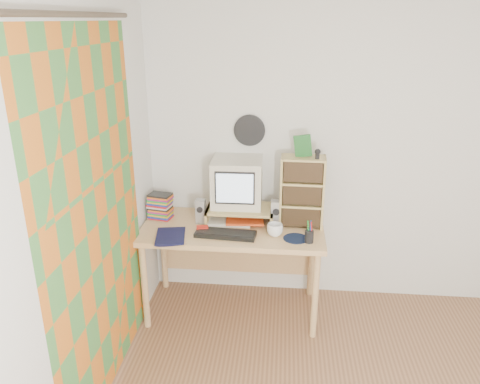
% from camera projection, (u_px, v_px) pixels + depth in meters
% --- Properties ---
extents(back_wall, '(3.50, 0.00, 3.50)m').
position_uv_depth(back_wall, '(367.00, 155.00, 3.69)').
color(back_wall, silver).
rests_on(back_wall, floor).
extents(left_wall, '(0.00, 3.50, 3.50)m').
position_uv_depth(left_wall, '(49.00, 245.00, 2.22)').
color(left_wall, silver).
rests_on(left_wall, floor).
extents(curtain, '(0.00, 2.20, 2.20)m').
position_uv_depth(curtain, '(98.00, 223.00, 2.70)').
color(curtain, '#CA671C').
rests_on(curtain, left_wall).
extents(wall_disc, '(0.25, 0.02, 0.25)m').
position_uv_depth(wall_disc, '(249.00, 130.00, 3.70)').
color(wall_disc, black).
rests_on(wall_disc, back_wall).
extents(desk, '(1.40, 0.70, 0.75)m').
position_uv_depth(desk, '(233.00, 239.00, 3.72)').
color(desk, '#DCB876').
rests_on(desk, floor).
extents(monitor_riser, '(0.52, 0.30, 0.12)m').
position_uv_depth(monitor_riser, '(240.00, 211.00, 3.67)').
color(monitor_riser, tan).
rests_on(monitor_riser, desk).
extents(crt_monitor, '(0.39, 0.39, 0.37)m').
position_uv_depth(crt_monitor, '(237.00, 183.00, 3.65)').
color(crt_monitor, beige).
rests_on(crt_monitor, monitor_riser).
extents(speaker_left, '(0.07, 0.07, 0.19)m').
position_uv_depth(speaker_left, '(201.00, 211.00, 3.66)').
color(speaker_left, '#A8A9AD').
rests_on(speaker_left, desk).
extents(speaker_right, '(0.08, 0.08, 0.21)m').
position_uv_depth(speaker_right, '(276.00, 214.00, 3.59)').
color(speaker_right, '#A8A9AD').
rests_on(speaker_right, desk).
extents(keyboard, '(0.46, 0.19, 0.03)m').
position_uv_depth(keyboard, '(225.00, 234.00, 3.45)').
color(keyboard, black).
rests_on(keyboard, desk).
extents(dvd_stack, '(0.19, 0.16, 0.25)m').
position_uv_depth(dvd_stack, '(160.00, 204.00, 3.73)').
color(dvd_stack, brown).
rests_on(dvd_stack, desk).
extents(cd_rack, '(0.34, 0.19, 0.55)m').
position_uv_depth(cd_rack, '(302.00, 192.00, 3.55)').
color(cd_rack, tan).
rests_on(cd_rack, desk).
extents(mug, '(0.13, 0.13, 0.09)m').
position_uv_depth(mug, '(275.00, 230.00, 3.45)').
color(mug, white).
rests_on(mug, desk).
extents(diary, '(0.28, 0.23, 0.05)m').
position_uv_depth(diary, '(156.00, 235.00, 3.41)').
color(diary, '#0E1034').
rests_on(diary, desk).
extents(mousepad, '(0.23, 0.23, 0.00)m').
position_uv_depth(mousepad, '(296.00, 238.00, 3.42)').
color(mousepad, '#0F1A34').
rests_on(mousepad, desk).
extents(pen_cup, '(0.08, 0.08, 0.13)m').
position_uv_depth(pen_cup, '(309.00, 234.00, 3.34)').
color(pen_cup, black).
rests_on(pen_cup, desk).
extents(papers, '(0.35, 0.27, 0.04)m').
position_uv_depth(papers, '(235.00, 219.00, 3.69)').
color(papers, white).
rests_on(papers, desk).
extents(red_box, '(0.10, 0.07, 0.04)m').
position_uv_depth(red_box, '(202.00, 229.00, 3.52)').
color(red_box, red).
rests_on(red_box, desk).
extents(game_box, '(0.13, 0.03, 0.16)m').
position_uv_depth(game_box, '(303.00, 146.00, 3.44)').
color(game_box, '#19591F').
rests_on(game_box, cd_rack).
extents(webcam, '(0.05, 0.05, 0.08)m').
position_uv_depth(webcam, '(318.00, 154.00, 3.39)').
color(webcam, black).
rests_on(webcam, cd_rack).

